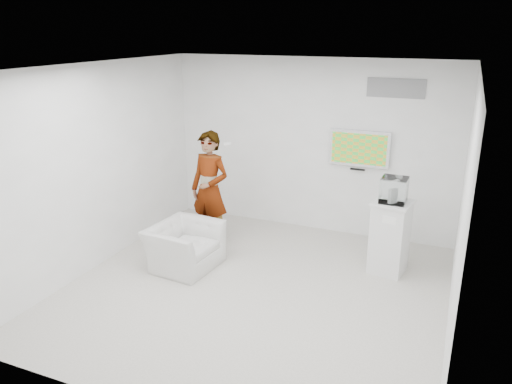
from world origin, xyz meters
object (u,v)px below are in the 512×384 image
tv (359,148)px  armchair (184,246)px  floor_uplight (376,247)px  person (210,190)px  pedestal (390,237)px

tv → armchair: 3.27m
armchair → tv: bearing=-38.3°
tv → armchair: size_ratio=0.98×
tv → floor_uplight: bearing=-54.0°
tv → person: size_ratio=0.52×
tv → floor_uplight: (0.51, -0.70, -1.41)m
person → floor_uplight: 2.81m
armchair → floor_uplight: (2.61, 1.50, -0.19)m
tv → floor_uplight: tv is taller
person → floor_uplight: (2.62, 0.61, -0.81)m
pedestal → floor_uplight: 0.67m
pedestal → floor_uplight: bearing=117.3°
pedestal → person: bearing=-177.2°
tv → floor_uplight: size_ratio=3.48×
person → pedestal: bearing=12.5°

